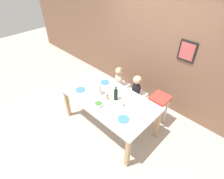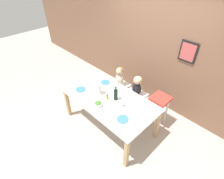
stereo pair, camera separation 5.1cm
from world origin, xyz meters
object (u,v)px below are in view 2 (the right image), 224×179
at_px(person_child_center, 137,85).
at_px(dinner_plate_back_left, 105,82).
at_px(chair_right_highchair, 159,103).
at_px(dinner_plate_back_right, 142,108).
at_px(paper_towel_roll, 99,89).
at_px(dinner_plate_front_right, 123,119).
at_px(chair_far_left, 119,87).
at_px(dinner_plate_front_left, 81,89).
at_px(wine_bottle, 116,94).
at_px(salad_bowl_large, 98,104).
at_px(chair_far_center, 136,97).
at_px(wine_glass_near, 122,101).
at_px(person_child_left, 120,76).

distance_m(person_child_center, dinner_plate_back_left, 0.70).
distance_m(chair_right_highchair, dinner_plate_back_left, 1.23).
bearing_deg(dinner_plate_back_right, paper_towel_roll, -162.10).
relative_size(paper_towel_roll, dinner_plate_back_right, 1.12).
relative_size(chair_right_highchair, dinner_plate_front_right, 3.56).
relative_size(chair_far_left, dinner_plate_front_left, 2.23).
xyz_separation_m(chair_right_highchair, dinner_plate_front_right, (-0.12, -0.97, 0.18)).
bearing_deg(chair_far_left, dinner_plate_back_right, -26.49).
xyz_separation_m(wine_bottle, dinner_plate_front_left, (-0.72, -0.30, -0.11)).
xyz_separation_m(salad_bowl_large, dinner_plate_back_right, (0.61, 0.52, -0.04)).
height_order(chair_far_center, paper_towel_roll, paper_towel_roll).
xyz_separation_m(person_child_center, wine_glass_near, (0.24, -0.75, 0.14)).
height_order(person_child_left, person_child_center, same).
distance_m(chair_far_center, dinner_plate_front_right, 1.15).
height_order(wine_glass_near, dinner_plate_back_left, wine_glass_near).
bearing_deg(person_child_center, salad_bowl_large, -93.95).
relative_size(person_child_center, paper_towel_roll, 2.10).
distance_m(dinner_plate_back_left, dinner_plate_front_right, 1.13).
relative_size(chair_far_left, dinner_plate_back_right, 2.23).
xyz_separation_m(person_child_center, wine_bottle, (0.02, -0.69, 0.15)).
bearing_deg(person_child_center, dinner_plate_front_right, -64.00).
distance_m(chair_far_center, paper_towel_roll, 1.00).
bearing_deg(dinner_plate_back_left, dinner_plate_back_right, -4.05).
bearing_deg(chair_right_highchair, dinner_plate_front_left, -142.61).
distance_m(chair_far_center, dinner_plate_back_right, 0.84).
bearing_deg(person_child_center, chair_far_center, -90.00).
bearing_deg(dinner_plate_front_right, wine_glass_near, 136.28).
height_order(person_child_left, dinner_plate_front_left, person_child_left).
bearing_deg(salad_bowl_large, chair_far_center, 86.04).
height_order(chair_right_highchair, dinner_plate_front_left, dinner_plate_front_left).
height_order(chair_right_highchair, person_child_center, person_child_center).
height_order(paper_towel_roll, dinner_plate_back_right, paper_towel_roll).
bearing_deg(person_child_center, wine_bottle, -87.96).
bearing_deg(salad_bowl_large, chair_far_left, 113.19).
height_order(paper_towel_roll, dinner_plate_front_left, paper_towel_roll).
bearing_deg(wine_glass_near, paper_towel_roll, -173.90).
bearing_deg(paper_towel_roll, dinner_plate_back_right, 17.90).
relative_size(salad_bowl_large, dinner_plate_back_right, 0.74).
height_order(wine_bottle, wine_glass_near, wine_bottle).
relative_size(person_child_left, dinner_plate_back_left, 2.35).
bearing_deg(wine_bottle, chair_right_highchair, 50.22).
height_order(person_child_left, wine_bottle, wine_bottle).
xyz_separation_m(chair_far_center, dinner_plate_front_right, (0.48, -0.97, 0.37)).
bearing_deg(salad_bowl_large, dinner_plate_front_left, 174.45).
relative_size(wine_glass_near, dinner_plate_back_right, 0.78).
bearing_deg(salad_bowl_large, chair_right_highchair, 57.39).
relative_size(chair_right_highchair, wine_glass_near, 4.56).
xyz_separation_m(wine_bottle, paper_towel_roll, (-0.36, -0.12, -0.01)).
bearing_deg(wine_bottle, salad_bowl_large, -105.13).
bearing_deg(salad_bowl_large, dinner_plate_front_right, 7.82).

